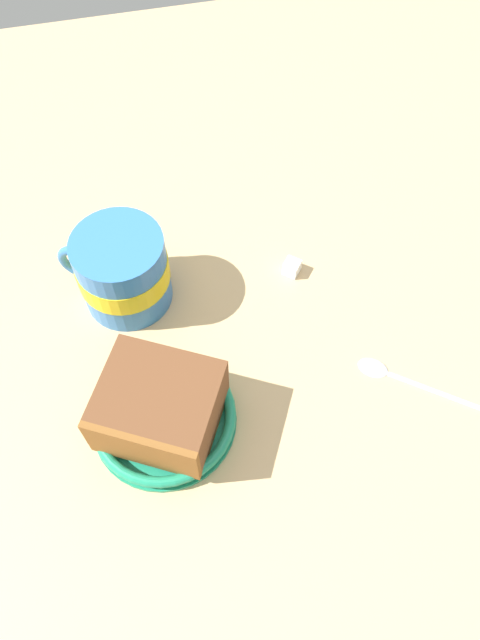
# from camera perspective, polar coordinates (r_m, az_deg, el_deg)

# --- Properties ---
(ground_plane) EXTENTS (1.20, 1.20, 0.02)m
(ground_plane) POSITION_cam_1_polar(r_m,az_deg,el_deg) (0.60, -0.87, -4.65)
(ground_plane) COLOR tan
(small_plate) EXTENTS (0.13, 0.13, 0.02)m
(small_plate) POSITION_cam_1_polar(r_m,az_deg,el_deg) (0.56, -7.16, -9.11)
(small_plate) COLOR #1E8C66
(small_plate) RESTS_ON ground_plane
(cake_slice) EXTENTS (0.13, 0.13, 0.06)m
(cake_slice) POSITION_cam_1_polar(r_m,az_deg,el_deg) (0.53, -7.61, -8.15)
(cake_slice) COLOR brown
(cake_slice) RESTS_ON small_plate
(tea_mug) EXTENTS (0.11, 0.09, 0.09)m
(tea_mug) POSITION_cam_1_polar(r_m,az_deg,el_deg) (0.60, -11.06, 4.68)
(tea_mug) COLOR #3372BF
(tea_mug) RESTS_ON ground_plane
(teaspoon) EXTENTS (0.11, 0.08, 0.01)m
(teaspoon) POSITION_cam_1_polar(r_m,az_deg,el_deg) (0.60, 14.36, -4.97)
(teaspoon) COLOR silver
(teaspoon) RESTS_ON ground_plane
(sugar_cube) EXTENTS (0.02, 0.02, 0.02)m
(sugar_cube) POSITION_cam_1_polar(r_m,az_deg,el_deg) (0.64, 4.90, 4.96)
(sugar_cube) COLOR white
(sugar_cube) RESTS_ON ground_plane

